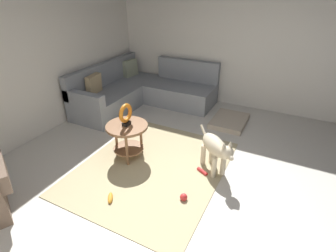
# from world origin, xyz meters

# --- Properties ---
(ground_plane) EXTENTS (6.00, 6.00, 0.10)m
(ground_plane) POSITION_xyz_m (0.00, 0.00, -0.05)
(ground_plane) COLOR beige
(wall_back) EXTENTS (6.00, 0.12, 2.70)m
(wall_back) POSITION_xyz_m (0.00, 2.94, 1.35)
(wall_back) COLOR silver
(wall_back) RESTS_ON ground_plane
(wall_right) EXTENTS (0.12, 6.00, 2.70)m
(wall_right) POSITION_xyz_m (2.94, 0.00, 1.35)
(wall_right) COLOR silver
(wall_right) RESTS_ON ground_plane
(area_rug) EXTENTS (2.30, 1.90, 0.01)m
(area_rug) POSITION_xyz_m (0.15, 0.70, 0.01)
(area_rug) COLOR tan
(area_rug) RESTS_ON ground_plane
(sectional_couch) EXTENTS (2.20, 2.25, 0.88)m
(sectional_couch) POSITION_xyz_m (1.99, 2.02, 0.29)
(sectional_couch) COLOR gray
(sectional_couch) RESTS_ON ground_plane
(side_table) EXTENTS (0.60, 0.60, 0.54)m
(side_table) POSITION_xyz_m (0.23, 1.15, 0.42)
(side_table) COLOR brown
(side_table) RESTS_ON ground_plane
(torus_sculpture) EXTENTS (0.28, 0.08, 0.33)m
(torus_sculpture) POSITION_xyz_m (0.23, 1.15, 0.71)
(torus_sculpture) COLOR black
(torus_sculpture) RESTS_ON side_table
(dog_bed_mat) EXTENTS (0.80, 0.60, 0.09)m
(dog_bed_mat) POSITION_xyz_m (1.98, 0.08, 0.04)
(dog_bed_mat) COLOR #B2A38E
(dog_bed_mat) RESTS_ON ground_plane
(dog) EXTENTS (0.61, 0.66, 0.63)m
(dog) POSITION_xyz_m (0.47, -0.11, 0.38)
(dog) COLOR beige
(dog) RESTS_ON ground_plane
(dog_toy_ball) EXTENTS (0.09, 0.09, 0.09)m
(dog_toy_ball) POSITION_xyz_m (-0.24, 0.04, 0.04)
(dog_toy_ball) COLOR red
(dog_toy_ball) RESTS_ON ground_plane
(dog_toy_rope) EXTENTS (0.12, 0.18, 0.05)m
(dog_toy_rope) POSITION_xyz_m (0.35, 0.02, 0.03)
(dog_toy_rope) COLOR red
(dog_toy_rope) RESTS_ON ground_plane
(dog_toy_bone) EXTENTS (0.18, 0.15, 0.06)m
(dog_toy_bone) POSITION_xyz_m (-0.63, 0.83, 0.03)
(dog_toy_bone) COLOR orange
(dog_toy_bone) RESTS_ON ground_plane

